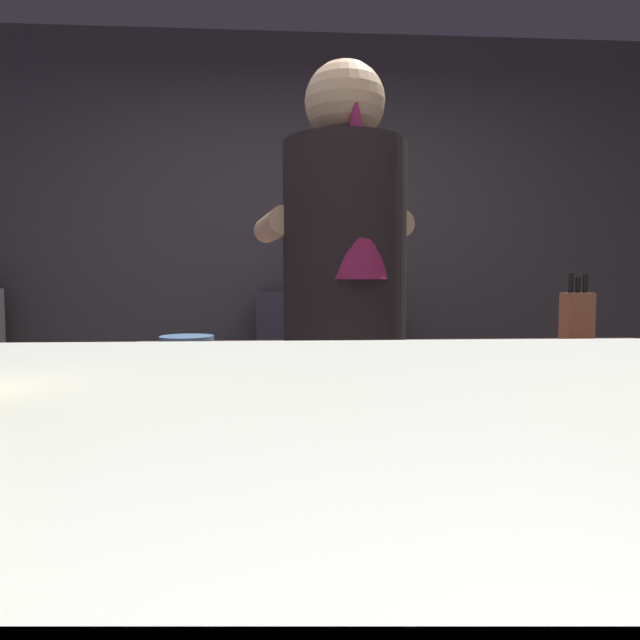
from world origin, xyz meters
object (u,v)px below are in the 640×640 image
at_px(bottle_vinegar, 294,278).
at_px(bottle_hot_sauce, 370,278).
at_px(bartender, 345,331).
at_px(bottle_soy, 304,279).
at_px(mixing_bowl, 187,343).
at_px(chefs_knife, 410,348).
at_px(bottle_olive_oil, 343,277).
at_px(knife_block, 577,318).

distance_m(bottle_vinegar, bottle_hot_sauce, 0.50).
bearing_deg(bottle_vinegar, bottle_hot_sauce, 18.94).
relative_size(bartender, bottle_soy, 9.36).
relative_size(mixing_bowl, chefs_knife, 0.78).
bearing_deg(bartender, bottle_olive_oil, -16.39).
bearing_deg(bartender, mixing_bowl, 39.75).
bearing_deg(knife_block, bottle_soy, 125.96).
relative_size(bottle_vinegar, bottle_hot_sauce, 0.95).
relative_size(bottle_soy, bottle_vinegar, 0.93).
bearing_deg(bottle_vinegar, bartender, -86.10).
xyz_separation_m(bottle_soy, bottle_hot_sauce, (0.41, -0.00, 0.01)).
bearing_deg(mixing_bowl, bottle_olive_oil, 63.78).
bearing_deg(bottle_olive_oil, bartender, -95.92).
distance_m(chefs_knife, bottle_olive_oil, 1.48).
xyz_separation_m(bartender, bottle_vinegar, (-0.11, 1.67, 0.16)).
xyz_separation_m(bottle_soy, bottle_vinegar, (-0.06, -0.16, 0.01)).
height_order(chefs_knife, bottle_hot_sauce, bottle_hot_sauce).
relative_size(chefs_knife, bottle_olive_oil, 1.05).
bearing_deg(mixing_bowl, bottle_hot_sauce, 58.43).
bearing_deg(bottle_soy, bartender, -88.43).
xyz_separation_m(mixing_bowl, bottle_soy, (0.46, 1.41, 0.23)).
bearing_deg(bottle_soy, mixing_bowl, -108.09).
bearing_deg(chefs_knife, mixing_bowl, 176.53).
bearing_deg(bottle_hot_sauce, bottle_soy, 179.97).
bearing_deg(bottle_hot_sauce, bottle_olive_oil, 173.93).
distance_m(bottle_soy, bottle_vinegar, 0.17).
bearing_deg(bottle_olive_oil, bottle_hot_sauce, -6.07).
bearing_deg(bartender, knife_block, -73.12).
distance_m(mixing_bowl, bottle_olive_oil, 1.61).
bearing_deg(bartender, bottle_hot_sauce, -21.43).
relative_size(mixing_bowl, bottle_hot_sauce, 0.89).
xyz_separation_m(mixing_bowl, bottle_hot_sauce, (0.87, 1.41, 0.24)).
relative_size(bartender, bottle_vinegar, 8.72).
bearing_deg(mixing_bowl, bottle_vinegar, 72.37).
bearing_deg(chefs_knife, bottle_soy, 100.92).
xyz_separation_m(bartender, mixing_bowl, (-0.51, 0.43, -0.08)).
distance_m(chefs_knife, bottle_vinegar, 1.35).
bearing_deg(knife_block, bottle_hot_sauce, 113.06).
xyz_separation_m(mixing_bowl, bottle_vinegar, (0.40, 1.25, 0.24)).
relative_size(bartender, knife_block, 6.42).
xyz_separation_m(bartender, bottle_hot_sauce, (0.36, 1.84, 0.17)).
height_order(knife_block, chefs_knife, knife_block).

